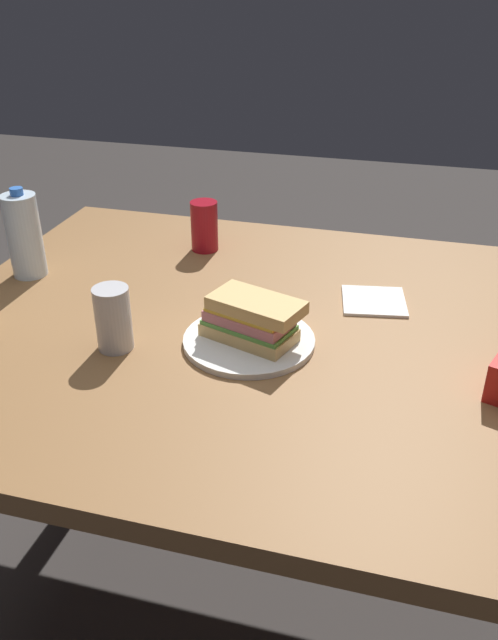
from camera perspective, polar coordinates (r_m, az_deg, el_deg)
ground_plane at (r=1.79m, az=2.38°, el=-22.43°), size 8.00×8.00×0.00m
dining_table at (r=1.33m, az=2.97°, el=-4.18°), size 1.42×1.08×0.77m
paper_plate at (r=1.23m, az=0.00°, el=-1.79°), size 0.25×0.25×0.01m
sandwich at (r=1.21m, az=0.20°, el=0.11°), size 0.20×0.14×0.08m
soda_can_red at (r=1.61m, az=-3.90°, el=8.15°), size 0.07×0.07×0.12m
water_bottle_spare at (r=1.54m, az=-18.95°, el=6.97°), size 0.08×0.08×0.20m
soda_can_silver at (r=1.22m, az=-11.72°, el=0.12°), size 0.07×0.07×0.12m
paper_napkin at (r=1.40m, az=10.80°, el=1.63°), size 0.15×0.15×0.01m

